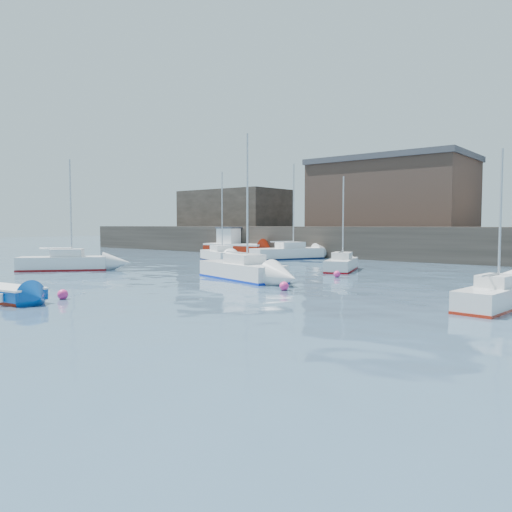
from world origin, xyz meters
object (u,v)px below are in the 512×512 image
Objects in this scene: sailboat_b at (242,270)px; buoy_mid at (284,290)px; sailboat_a at (64,263)px; sailboat_c at (494,297)px; sailboat_e at (220,255)px; sailboat_f at (342,264)px; blue_dinghy at (8,293)px; buoy_near at (63,299)px; sailboat_h at (287,253)px; buoy_far at (337,277)px; fishing_boat at (235,246)px.

buoy_mid is (4.76, -2.43, -0.54)m from sailboat_b.
sailboat_a reaches higher than sailboat_c.
sailboat_e reaches higher than sailboat_f.
buoy_mid is at bearing -175.99° from sailboat_c.
blue_dinghy is 14.70m from sailboat_a.
sailboat_e reaches higher than buoy_near.
blue_dinghy is at bearing -119.47° from buoy_near.
sailboat_h reaches higher than buoy_far.
buoy_near is at bearing -106.69° from buoy_far.
buoy_near is (-14.94, -8.92, -0.46)m from sailboat_c.
sailboat_h reaches higher than fishing_boat.
sailboat_f is at bearing 38.00° from sailboat_a.
fishing_boat is 0.83× the size of sailboat_h.
blue_dinghy is at bearing -123.58° from buoy_mid.
sailboat_h is at bearing 143.11° from sailboat_f.
buoy_near is at bearing -30.24° from sailboat_a.
sailboat_e reaches higher than sailboat_a.
sailboat_a is (-11.51, 9.15, 0.19)m from blue_dinghy.
fishing_boat is 0.95× the size of sailboat_a.
sailboat_b is 1.27× the size of sailboat_f.
sailboat_b is 18.37× the size of buoy_mid.
buoy_far is at bearing 148.38° from sailboat_c.
fishing_boat is at bearing 135.86° from buoy_mid.
buoy_mid is at bearing -55.18° from sailboat_h.
sailboat_a is 18.83× the size of buoy_far.
sailboat_h is at bearing -15.81° from fishing_boat.
sailboat_f is (3.74, 21.06, 0.10)m from blue_dinghy.
sailboat_b is 5.91m from buoy_far.
sailboat_f is at bearing -36.89° from sailboat_h.
sailboat_a is 14.53m from buoy_near.
sailboat_c is at bearing -31.62° from buoy_far.
sailboat_c is 0.92× the size of sailboat_f.
sailboat_c is at bearing -25.24° from sailboat_e.
sailboat_f is at bearing 105.15° from buoy_mid.
sailboat_h is (3.11, 5.79, 0.07)m from sailboat_e.
sailboat_f is at bearing -27.96° from fishing_boat.
buoy_near is (7.04, -26.54, -0.58)m from sailboat_h.
sailboat_e is 17.09× the size of buoy_mid.
buoy_near is (-2.70, -19.23, -0.46)m from sailboat_f.
sailboat_a reaches higher than blue_dinghy.
fishing_boat is 16.26× the size of buoy_mid.
sailboat_a is 17.26× the size of buoy_near.
buoy_far is (-10.36, 6.38, -0.46)m from sailboat_c.
buoy_mid is (12.71, -18.27, -0.58)m from sailboat_h.
sailboat_b is (13.45, 3.38, -0.00)m from sailboat_a.
sailboat_c is 17.41m from buoy_near.
buoy_far is at bearing 71.83° from blue_dinghy.
fishing_boat is at bearing 145.95° from buoy_far.
blue_dinghy is 7.88× the size of buoy_near.
sailboat_f is 11.37m from buoy_mid.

